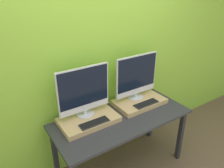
% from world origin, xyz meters
% --- Properties ---
extents(wall_back, '(8.00, 0.04, 2.60)m').
position_xyz_m(wall_back, '(0.00, 0.73, 1.30)').
color(wall_back, '#8CC638').
rests_on(wall_back, ground_plane).
extents(workbench, '(1.53, 0.66, 0.74)m').
position_xyz_m(workbench, '(0.00, 0.33, 0.65)').
color(workbench, '#2D2D33').
rests_on(workbench, ground_plane).
extents(wooden_riser_left, '(0.61, 0.37, 0.06)m').
position_xyz_m(wooden_riser_left, '(-0.34, 0.45, 0.77)').
color(wooden_riser_left, tan).
rests_on(wooden_riser_left, workbench).
extents(monitor_left, '(0.57, 0.19, 0.54)m').
position_xyz_m(monitor_left, '(-0.34, 0.53, 1.07)').
color(monitor_left, silver).
rests_on(monitor_left, wooden_riser_left).
extents(keyboard_left, '(0.31, 0.10, 0.01)m').
position_xyz_m(keyboard_left, '(-0.34, 0.33, 0.80)').
color(keyboard_left, '#2D2D2D').
rests_on(keyboard_left, wooden_riser_left).
extents(wooden_riser_right, '(0.61, 0.37, 0.06)m').
position_xyz_m(wooden_riser_right, '(0.34, 0.45, 0.77)').
color(wooden_riser_right, tan).
rests_on(wooden_riser_right, workbench).
extents(monitor_right, '(0.57, 0.19, 0.54)m').
position_xyz_m(monitor_right, '(0.34, 0.53, 1.07)').
color(monitor_right, silver).
rests_on(monitor_right, wooden_riser_right).
extents(keyboard_right, '(0.31, 0.10, 0.01)m').
position_xyz_m(keyboard_right, '(0.34, 0.33, 0.80)').
color(keyboard_right, '#2D2D2D').
rests_on(keyboard_right, wooden_riser_right).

